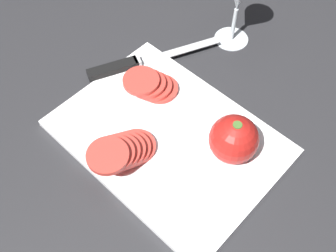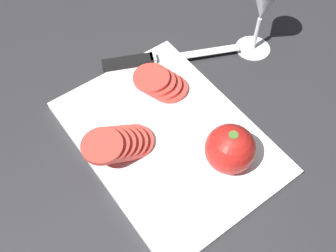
{
  "view_description": "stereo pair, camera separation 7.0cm",
  "coord_description": "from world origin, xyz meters",
  "px_view_note": "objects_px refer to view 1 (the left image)",
  "views": [
    {
      "loc": [
        0.3,
        -0.32,
        0.62
      ],
      "look_at": [
        0.03,
        -0.03,
        0.04
      ],
      "focal_mm": 42.0,
      "sensor_mm": 36.0,
      "label": 1
    },
    {
      "loc": [
        0.35,
        -0.26,
        0.62
      ],
      "look_at": [
        0.03,
        -0.03,
        0.04
      ],
      "focal_mm": 42.0,
      "sensor_mm": 36.0,
      "label": 2
    }
  ],
  "objects_px": {
    "knife": "(125,65)",
    "tomato_slice_stack_near": "(151,85)",
    "tomato_slice_stack_far": "(123,151)",
    "whole_tomato": "(234,139)"
  },
  "relations": [
    {
      "from": "whole_tomato",
      "to": "tomato_slice_stack_near",
      "type": "relative_size",
      "value": 0.89
    },
    {
      "from": "whole_tomato",
      "to": "tomato_slice_stack_far",
      "type": "xyz_separation_m",
      "value": [
        -0.13,
        -0.14,
        -0.02
      ]
    },
    {
      "from": "tomato_slice_stack_near",
      "to": "tomato_slice_stack_far",
      "type": "bearing_deg",
      "value": -62.56
    },
    {
      "from": "tomato_slice_stack_far",
      "to": "whole_tomato",
      "type": "bearing_deg",
      "value": 47.26
    },
    {
      "from": "tomato_slice_stack_near",
      "to": "knife",
      "type": "bearing_deg",
      "value": 174.29
    },
    {
      "from": "whole_tomato",
      "to": "tomato_slice_stack_near",
      "type": "xyz_separation_m",
      "value": [
        -0.2,
        0.0,
        -0.03
      ]
    },
    {
      "from": "whole_tomato",
      "to": "tomato_slice_stack_far",
      "type": "bearing_deg",
      "value": -132.74
    },
    {
      "from": "knife",
      "to": "tomato_slice_stack_near",
      "type": "xyz_separation_m",
      "value": [
        0.08,
        -0.01,
        0.01
      ]
    },
    {
      "from": "knife",
      "to": "tomato_slice_stack_far",
      "type": "height_order",
      "value": "tomato_slice_stack_far"
    },
    {
      "from": "knife",
      "to": "tomato_slice_stack_near",
      "type": "bearing_deg",
      "value": -71.16
    }
  ]
}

